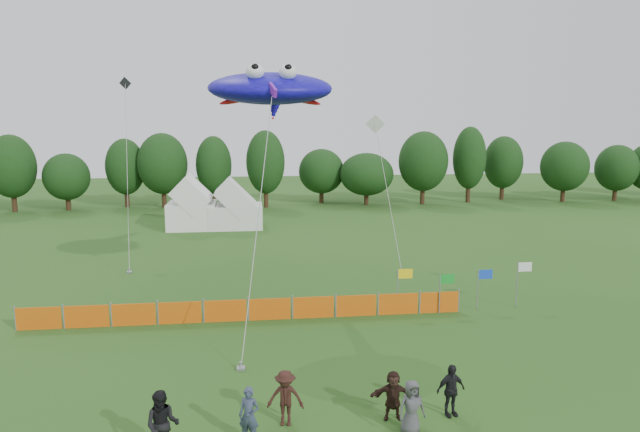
{
  "coord_description": "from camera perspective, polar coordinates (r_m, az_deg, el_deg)",
  "views": [
    {
      "loc": [
        -2.81,
        -16.28,
        8.87
      ],
      "look_at": [
        0.0,
        6.0,
        5.2
      ],
      "focal_mm": 32.0,
      "sensor_mm": 36.0,
      "label": 1
    }
  ],
  "objects": [
    {
      "name": "flag_row",
      "position": [
        28.04,
        14.06,
        -6.45
      ],
      "size": [
        6.73,
        0.42,
        2.24
      ],
      "color": "gray",
      "rests_on": "ground"
    },
    {
      "name": "ground",
      "position": [
        18.75,
        2.43,
        -18.96
      ],
      "size": [
        160.0,
        160.0,
        0.0
      ],
      "primitive_type": "plane",
      "color": "#234C16",
      "rests_on": "ground"
    },
    {
      "name": "small_kite_dark",
      "position": [
        40.07,
        -18.77,
        6.02
      ],
      "size": [
        1.9,
        8.6,
        12.1
      ],
      "color": "black",
      "rests_on": "ground"
    },
    {
      "name": "spectator_b",
      "position": [
        16.63,
        -15.48,
        -19.52
      ],
      "size": [
        0.97,
        0.77,
        1.9
      ],
      "primitive_type": "imported",
      "rotation": [
        0.0,
        0.0,
        -0.06
      ],
      "color": "black",
      "rests_on": "ground"
    },
    {
      "name": "small_kite_white",
      "position": [
        37.69,
        6.18,
        5.66
      ],
      "size": [
        1.3,
        7.51,
        9.46
      ],
      "color": "silver",
      "rests_on": "ground"
    },
    {
      "name": "spectator_e",
      "position": [
        17.42,
        9.14,
        -18.4
      ],
      "size": [
        0.86,
        0.63,
        1.63
      ],
      "primitive_type": "imported",
      "rotation": [
        0.0,
        0.0,
        0.15
      ],
      "color": "#434247",
      "rests_on": "ground"
    },
    {
      "name": "tent_left",
      "position": [
        49.64,
        -12.67,
        0.89
      ],
      "size": [
        4.09,
        4.09,
        3.61
      ],
      "color": "white",
      "rests_on": "ground"
    },
    {
      "name": "treeline",
      "position": [
        61.54,
        -3.07,
        4.9
      ],
      "size": [
        104.57,
        8.78,
        8.36
      ],
      "color": "#382314",
      "rests_on": "ground"
    },
    {
      "name": "barrier_fence",
      "position": [
        26.35,
        -7.27,
        -9.31
      ],
      "size": [
        19.9,
        0.06,
        1.0
      ],
      "color": "#CC550B",
      "rests_on": "ground"
    },
    {
      "name": "spectator_a",
      "position": [
        16.94,
        -7.11,
        -19.19
      ],
      "size": [
        0.69,
        0.58,
        1.63
      ],
      "primitive_type": "imported",
      "rotation": [
        0.0,
        0.0,
        -0.37
      ],
      "color": "#303950",
      "rests_on": "ground"
    },
    {
      "name": "spectator_c",
      "position": [
        17.69,
        -3.48,
        -17.7
      ],
      "size": [
        1.19,
        0.82,
        1.69
      ],
      "primitive_type": "imported",
      "rotation": [
        0.0,
        0.0,
        -0.18
      ],
      "color": "black",
      "rests_on": "ground"
    },
    {
      "name": "spectator_d",
      "position": [
        18.6,
        12.94,
        -16.62
      ],
      "size": [
        1.02,
        0.59,
        1.64
      ],
      "primitive_type": "imported",
      "rotation": [
        0.0,
        0.0,
        0.21
      ],
      "color": "black",
      "rests_on": "ground"
    },
    {
      "name": "stingray_kite",
      "position": [
        27.3,
        -4.93,
        12.49
      ],
      "size": [
        5.74,
        14.84,
        11.47
      ],
      "color": "#190EC9",
      "rests_on": "ground"
    },
    {
      "name": "tent_right",
      "position": [
        49.2,
        -8.44,
        0.72
      ],
      "size": [
        4.58,
        3.66,
        3.23
      ],
      "color": "white",
      "rests_on": "ground"
    },
    {
      "name": "spectator_f",
      "position": [
        18.13,
        7.32,
        -17.37
      ],
      "size": [
        1.46,
        0.63,
        1.52
      ],
      "primitive_type": "imported",
      "rotation": [
        0.0,
        0.0,
        -0.13
      ],
      "color": "black",
      "rests_on": "ground"
    }
  ]
}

